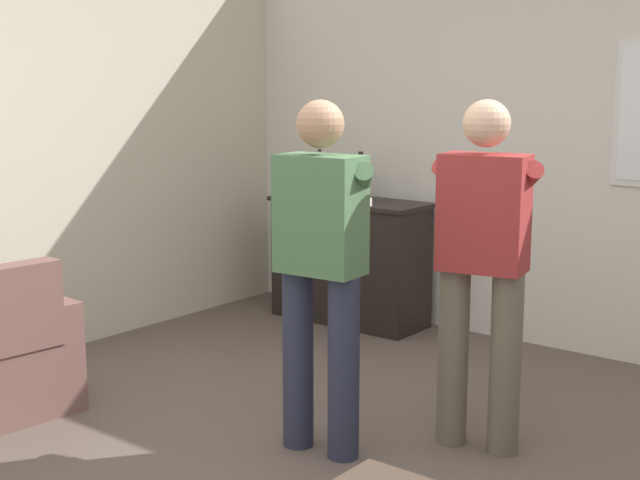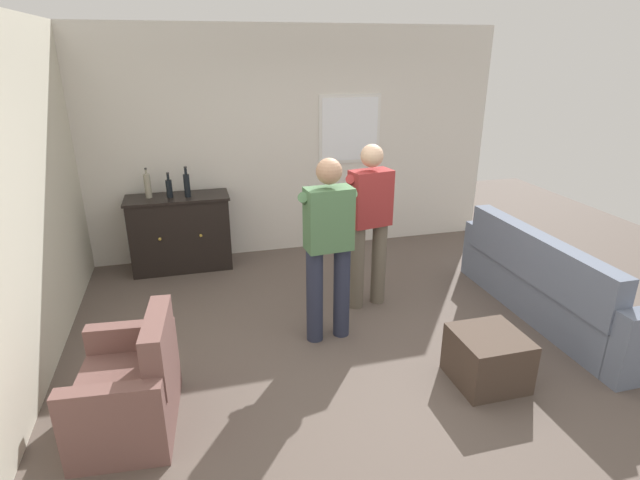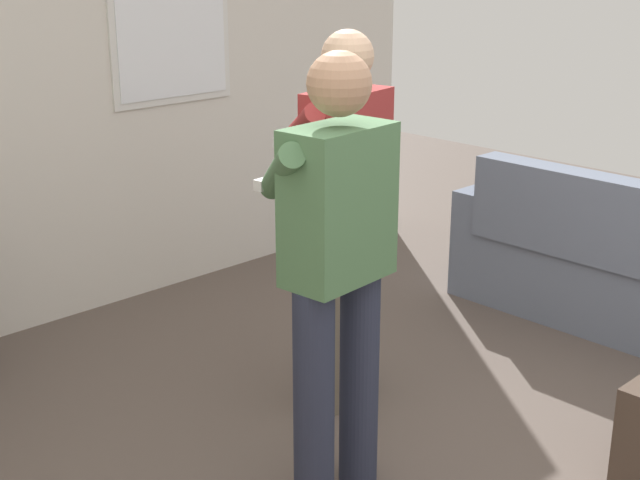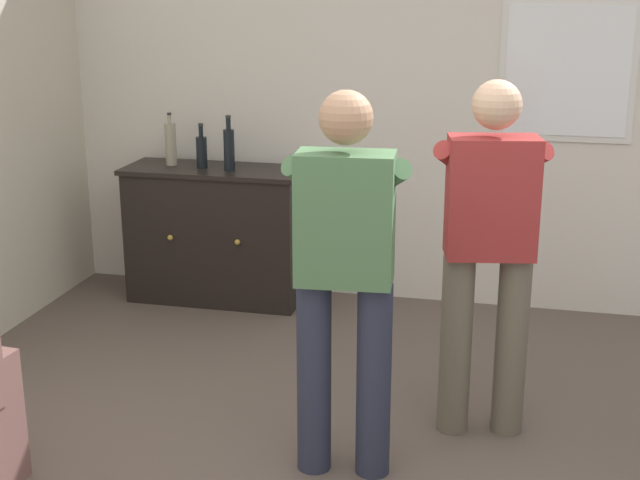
{
  "view_description": "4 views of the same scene",
  "coord_description": "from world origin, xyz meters",
  "px_view_note": "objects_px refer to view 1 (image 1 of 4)",
  "views": [
    {
      "loc": [
        2.26,
        -2.85,
        1.78
      ],
      "look_at": [
        -0.36,
        0.47,
        1.0
      ],
      "focal_mm": 50.0,
      "sensor_mm": 36.0,
      "label": 1
    },
    {
      "loc": [
        -1.36,
        -3.54,
        2.51
      ],
      "look_at": [
        -0.28,
        0.52,
        0.9
      ],
      "focal_mm": 28.0,
      "sensor_mm": 36.0,
      "label": 2
    },
    {
      "loc": [
        -2.35,
        -1.73,
        2.01
      ],
      "look_at": [
        -0.11,
        0.56,
        0.94
      ],
      "focal_mm": 50.0,
      "sensor_mm": 36.0,
      "label": 3
    },
    {
      "loc": [
        0.45,
        -3.11,
        2.1
      ],
      "look_at": [
        -0.37,
        0.38,
        1.04
      ],
      "focal_mm": 50.0,
      "sensor_mm": 36.0,
      "label": 4
    }
  ],
  "objects_px": {
    "bottle_wine_green": "(320,177)",
    "person_standing_left": "(322,260)",
    "bottle_spirits_clear": "(341,184)",
    "sideboard_cabinet": "(350,261)",
    "bottle_liquor_amber": "(360,182)",
    "person_standing_right": "(483,258)"
  },
  "relations": [
    {
      "from": "bottle_wine_green",
      "to": "bottle_liquor_amber",
      "type": "bearing_deg",
      "value": -10.85
    },
    {
      "from": "sideboard_cabinet",
      "to": "person_standing_left",
      "type": "bearing_deg",
      "value": -56.81
    },
    {
      "from": "bottle_spirits_clear",
      "to": "person_standing_right",
      "type": "distance_m",
      "value": 2.4
    },
    {
      "from": "bottle_liquor_amber",
      "to": "bottle_spirits_clear",
      "type": "distance_m",
      "value": 0.21
    },
    {
      "from": "bottle_wine_green",
      "to": "person_standing_left",
      "type": "relative_size",
      "value": 0.21
    },
    {
      "from": "sideboard_cabinet",
      "to": "person_standing_right",
      "type": "xyz_separation_m",
      "value": [
        1.85,
        -1.45,
        0.48
      ]
    },
    {
      "from": "bottle_spirits_clear",
      "to": "person_standing_left",
      "type": "xyz_separation_m",
      "value": [
        1.35,
        -1.94,
        -0.08
      ]
    },
    {
      "from": "bottle_liquor_amber",
      "to": "person_standing_right",
      "type": "bearing_deg",
      "value": -39.07
    },
    {
      "from": "sideboard_cabinet",
      "to": "bottle_spirits_clear",
      "type": "height_order",
      "value": "bottle_spirits_clear"
    },
    {
      "from": "sideboard_cabinet",
      "to": "person_standing_right",
      "type": "bearing_deg",
      "value": -38.06
    },
    {
      "from": "sideboard_cabinet",
      "to": "bottle_liquor_amber",
      "type": "relative_size",
      "value": 3.32
    },
    {
      "from": "bottle_liquor_amber",
      "to": "bottle_wine_green",
      "type": "bearing_deg",
      "value": 169.15
    },
    {
      "from": "sideboard_cabinet",
      "to": "person_standing_left",
      "type": "relative_size",
      "value": 0.7
    },
    {
      "from": "sideboard_cabinet",
      "to": "bottle_wine_green",
      "type": "height_order",
      "value": "bottle_wine_green"
    },
    {
      "from": "bottle_wine_green",
      "to": "bottle_spirits_clear",
      "type": "bearing_deg",
      "value": -11.47
    },
    {
      "from": "bottle_wine_green",
      "to": "person_standing_left",
      "type": "distance_m",
      "value": 2.55
    },
    {
      "from": "bottle_liquor_amber",
      "to": "person_standing_left",
      "type": "distance_m",
      "value": 2.23
    },
    {
      "from": "sideboard_cabinet",
      "to": "bottle_wine_green",
      "type": "bearing_deg",
      "value": 173.82
    },
    {
      "from": "bottle_spirits_clear",
      "to": "person_standing_right",
      "type": "height_order",
      "value": "person_standing_right"
    },
    {
      "from": "bottle_spirits_clear",
      "to": "person_standing_right",
      "type": "xyz_separation_m",
      "value": [
        1.92,
        -1.43,
        -0.08
      ]
    },
    {
      "from": "person_standing_right",
      "to": "bottle_liquor_amber",
      "type": "bearing_deg",
      "value": 140.93
    },
    {
      "from": "person_standing_left",
      "to": "bottle_liquor_amber",
      "type": "bearing_deg",
      "value": 121.16
    }
  ]
}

